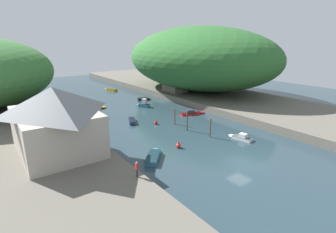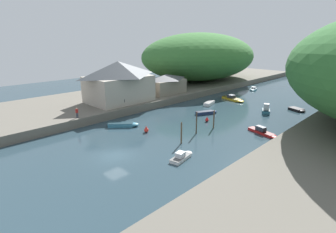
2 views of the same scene
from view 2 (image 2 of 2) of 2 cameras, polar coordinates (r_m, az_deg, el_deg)
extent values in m
plane|color=#283D47|center=(54.96, 15.25, 1.32)|extent=(130.00, 130.00, 0.00)
cube|color=#666056|center=(69.32, -2.20, 5.64)|extent=(22.00, 120.00, 1.47)
ellipsoid|color=#387033|center=(83.03, 7.00, 12.83)|extent=(28.82, 40.35, 14.21)
cube|color=#B2A899|center=(54.58, -10.59, 5.94)|extent=(8.76, 12.08, 5.24)
pyramid|color=#3D4247|center=(53.98, -10.82, 10.20)|extent=(9.46, 13.05, 2.94)
cube|color=gray|center=(61.77, -0.41, 6.52)|extent=(5.03, 8.90, 3.26)
pyramid|color=#4C4C51|center=(61.41, -0.41, 8.60)|extent=(5.43, 9.61, 1.27)
cube|color=teal|center=(54.29, 20.53, 1.03)|extent=(2.32, 2.78, 0.68)
ellipsoid|color=teal|center=(55.47, 20.47, 1.35)|extent=(1.70, 1.67, 0.68)
cube|color=#132A33|center=(54.20, 20.57, 1.39)|extent=(2.37, 2.84, 0.03)
cube|color=silver|center=(53.98, 20.64, 1.98)|extent=(1.23, 1.19, 1.23)
cube|color=gold|center=(63.81, 13.67, 3.77)|extent=(5.13, 2.95, 0.50)
ellipsoid|color=gold|center=(62.18, 15.23, 3.32)|extent=(2.76, 2.27, 0.50)
cube|color=#4C3E0E|center=(63.75, 13.69, 4.00)|extent=(5.23, 3.01, 0.03)
cube|color=#333842|center=(63.79, 13.62, 4.32)|extent=(1.95, 1.65, 0.70)
cube|color=white|center=(31.91, 2.77, -9.04)|extent=(1.85, 3.30, 0.36)
ellipsoid|color=white|center=(33.13, 4.16, -8.05)|extent=(1.49, 1.76, 0.36)
cube|color=#525252|center=(31.83, 2.78, -8.72)|extent=(1.89, 3.37, 0.03)
cube|color=silver|center=(31.62, 2.69, -8.29)|extent=(1.08, 1.24, 0.63)
cube|color=gold|center=(74.58, 29.45, 3.93)|extent=(2.37, 3.77, 0.59)
ellipsoid|color=gold|center=(76.31, 29.40, 4.18)|extent=(1.75, 2.07, 0.59)
cube|color=#4C3E0E|center=(74.53, 29.48, 4.16)|extent=(2.41, 3.84, 0.03)
cube|color=teal|center=(77.97, 18.11, 5.66)|extent=(2.31, 3.17, 0.38)
ellipsoid|color=teal|center=(76.59, 17.92, 5.49)|extent=(1.81, 1.79, 0.38)
cube|color=#132A33|center=(77.94, 18.12, 5.81)|extent=(2.35, 3.24, 0.03)
cube|color=silver|center=(77.99, 18.14, 5.98)|extent=(1.32, 1.27, 0.46)
cube|color=navy|center=(50.65, 8.00, 0.81)|extent=(2.45, 3.64, 0.58)
ellipsoid|color=navy|center=(51.50, 9.71, 0.99)|extent=(1.68, 2.03, 0.58)
cube|color=black|center=(50.57, 8.02, 1.14)|extent=(2.50, 3.72, 0.03)
cube|color=white|center=(58.06, 8.95, 2.85)|extent=(2.25, 3.82, 0.64)
ellipsoid|color=white|center=(59.71, 9.55, 3.20)|extent=(1.69, 2.07, 0.64)
cube|color=#525252|center=(57.98, 8.97, 3.17)|extent=(2.29, 3.90, 0.03)
cube|color=black|center=(58.88, 26.12, 1.42)|extent=(3.10, 2.60, 0.46)
ellipsoid|color=black|center=(58.06, 27.08, 1.10)|extent=(1.85, 2.01, 0.46)
cube|color=black|center=(58.83, 26.15, 1.65)|extent=(3.17, 2.65, 0.03)
cube|color=teal|center=(43.91, -10.28, -1.77)|extent=(3.80, 3.90, 0.63)
ellipsoid|color=teal|center=(43.66, -7.68, -1.75)|extent=(2.37, 2.40, 0.63)
cube|color=#132A33|center=(43.81, -10.30, -1.36)|extent=(3.87, 3.98, 0.03)
cube|color=red|center=(42.70, 19.62, -3.21)|extent=(4.49, 2.33, 0.38)
ellipsoid|color=red|center=(41.42, 21.85, -4.06)|extent=(2.39, 1.68, 0.38)
cube|color=#450A0A|center=(42.63, 19.65, -2.95)|extent=(4.58, 2.38, 0.03)
cube|color=#333842|center=(42.61, 19.55, -2.49)|extent=(1.69, 1.21, 0.68)
cylinder|color=brown|center=(36.02, 2.93, -3.70)|extent=(0.22, 0.22, 2.97)
sphere|color=brown|center=(35.51, 2.96, -1.39)|extent=(0.20, 0.20, 0.20)
cylinder|color=#4C3D2D|center=(39.84, 6.22, -1.44)|extent=(0.20, 0.20, 3.37)
sphere|color=#4C3D2D|center=(39.34, 6.30, 0.95)|extent=(0.18, 0.18, 0.18)
cylinder|color=brown|center=(42.75, 9.94, -0.67)|extent=(0.22, 0.22, 2.89)
sphere|color=brown|center=(42.33, 10.04, 1.26)|extent=(0.20, 0.20, 0.20)
sphere|color=red|center=(40.69, -4.75, -2.99)|extent=(0.70, 0.70, 0.70)
cone|color=red|center=(40.51, -4.77, -2.29)|extent=(0.35, 0.35, 0.35)
sphere|color=red|center=(46.23, 8.48, -0.75)|extent=(0.61, 0.61, 0.61)
cone|color=red|center=(46.09, 8.50, -0.20)|extent=(0.31, 0.31, 0.31)
cylinder|color=#282D3D|center=(45.30, -19.25, 0.22)|extent=(0.13, 0.13, 0.85)
cylinder|color=#282D3D|center=(45.36, -19.04, 0.26)|extent=(0.13, 0.13, 0.85)
cube|color=#B2231E|center=(45.14, -19.24, 1.13)|extent=(0.26, 0.40, 0.62)
sphere|color=tan|center=(45.03, -19.29, 1.65)|extent=(0.22, 0.22, 0.22)
cylinder|color=#282D3D|center=(50.42, -9.68, 2.55)|extent=(0.13, 0.13, 0.85)
cylinder|color=#282D3D|center=(50.50, -9.50, 2.58)|extent=(0.13, 0.13, 0.85)
cube|color=#2D2D33|center=(50.29, -9.63, 3.38)|extent=(0.28, 0.41, 0.62)
sphere|color=tan|center=(50.20, -9.65, 3.84)|extent=(0.22, 0.22, 0.22)
camera|label=1|loc=(51.16, -49.80, 12.24)|focal=28.00mm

